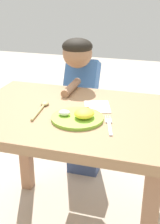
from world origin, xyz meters
TOP-DOWN VIEW (x-y plane):
  - dining_table at (0.00, 0.00)m, footprint 1.01×0.71m
  - plate at (0.05, -0.07)m, footprint 0.23×0.23m
  - fork at (0.19, -0.10)m, footprint 0.07×0.19m
  - spoon at (-0.16, -0.00)m, footprint 0.05×0.22m
  - person at (-0.10, 0.48)m, footprint 0.21×0.44m
  - napkin at (0.09, 0.09)m, footprint 0.16×0.19m

SIDE VIEW (x-z plane):
  - person at x=-0.10m, z-range 0.05..1.02m
  - dining_table at x=0.00m, z-range 0.23..0.93m
  - napkin at x=0.09m, z-range 0.70..0.70m
  - fork at x=0.19m, z-range 0.70..0.70m
  - spoon at x=-0.16m, z-range 0.69..0.71m
  - plate at x=0.05m, z-range 0.68..0.74m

